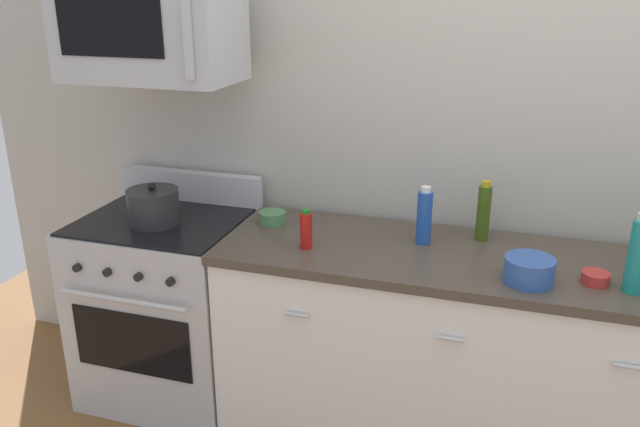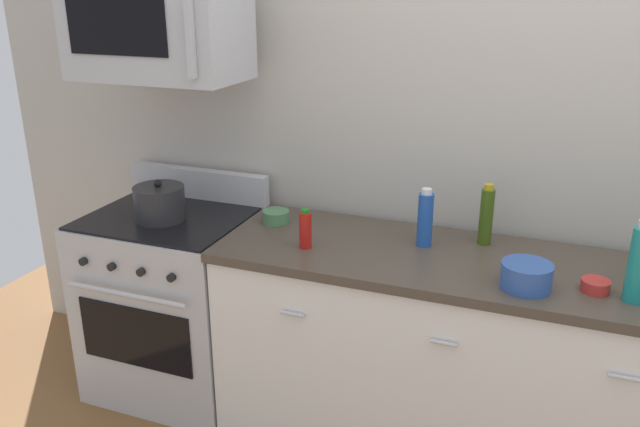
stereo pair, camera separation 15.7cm
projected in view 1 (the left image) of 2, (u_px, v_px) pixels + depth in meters
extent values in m
cube|color=#B7B2A8|center=(552.00, 134.00, 2.71)|extent=(5.69, 0.10, 2.70)
cube|color=white|center=(528.00, 370.00, 2.66)|extent=(2.57, 0.62, 0.88)
cube|color=#473D33|center=(541.00, 270.00, 2.50)|extent=(2.60, 0.65, 0.04)
cylinder|color=silver|center=(296.00, 315.00, 2.53)|extent=(0.10, 0.02, 0.02)
cylinder|color=silver|center=(450.00, 339.00, 2.36)|extent=(0.10, 0.02, 0.02)
cylinder|color=silver|center=(628.00, 367.00, 2.19)|extent=(0.10, 0.02, 0.02)
cube|color=#B7BABF|center=(169.00, 309.00, 3.13)|extent=(0.76, 0.64, 0.91)
cube|color=black|center=(132.00, 343.00, 2.84)|extent=(0.58, 0.01, 0.30)
cylinder|color=#B7BABF|center=(122.00, 300.00, 2.73)|extent=(0.61, 0.02, 0.02)
cube|color=#B7BABF|center=(190.00, 187.00, 3.20)|extent=(0.76, 0.06, 0.16)
cube|color=black|center=(161.00, 220.00, 2.97)|extent=(0.73, 0.61, 0.01)
cylinder|color=black|center=(77.00, 268.00, 2.78)|extent=(0.04, 0.02, 0.04)
cylinder|color=black|center=(107.00, 272.00, 2.73)|extent=(0.04, 0.02, 0.04)
cylinder|color=black|center=(138.00, 277.00, 2.69)|extent=(0.04, 0.02, 0.04)
cylinder|color=black|center=(170.00, 282.00, 2.65)|extent=(0.04, 0.02, 0.04)
cube|color=#B7BABF|center=(150.00, 33.00, 2.72)|extent=(0.74, 0.40, 0.40)
cube|color=black|center=(109.00, 28.00, 2.55)|extent=(0.48, 0.01, 0.22)
cube|color=#B7BABF|center=(188.00, 39.00, 2.44)|extent=(0.02, 0.04, 0.30)
cylinder|color=#385114|center=(483.00, 213.00, 2.70)|extent=(0.06, 0.06, 0.24)
cylinder|color=#B29919|center=(486.00, 184.00, 2.65)|extent=(0.04, 0.04, 0.02)
cylinder|color=#1E4CA5|center=(424.00, 218.00, 2.67)|extent=(0.06, 0.06, 0.23)
cylinder|color=silver|center=(426.00, 189.00, 2.62)|extent=(0.04, 0.04, 0.02)
cylinder|color=#B21914|center=(306.00, 231.00, 2.63)|extent=(0.05, 0.05, 0.15)
cylinder|color=#19721E|center=(306.00, 211.00, 2.60)|extent=(0.03, 0.03, 0.02)
cylinder|color=#197F7A|center=(638.00, 257.00, 2.24)|extent=(0.07, 0.07, 0.27)
cylinder|color=#477A4C|center=(272.00, 217.00, 2.91)|extent=(0.12, 0.12, 0.05)
torus|color=#477A4C|center=(272.00, 212.00, 2.91)|extent=(0.12, 0.12, 0.01)
cylinder|color=#477A4C|center=(272.00, 222.00, 2.92)|extent=(0.07, 0.07, 0.01)
cylinder|color=#2D519E|center=(529.00, 270.00, 2.34)|extent=(0.18, 0.18, 0.09)
torus|color=#2D519E|center=(530.00, 259.00, 2.32)|extent=(0.18, 0.18, 0.01)
cylinder|color=#2D519E|center=(528.00, 280.00, 2.35)|extent=(0.10, 0.10, 0.01)
cylinder|color=#B72D28|center=(595.00, 278.00, 2.34)|extent=(0.10, 0.10, 0.04)
torus|color=#B72D28|center=(596.00, 273.00, 2.33)|extent=(0.10, 0.10, 0.01)
cylinder|color=#B72D28|center=(595.00, 283.00, 2.34)|extent=(0.06, 0.06, 0.01)
cylinder|color=#262628|center=(154.00, 206.00, 2.89)|extent=(0.23, 0.23, 0.16)
sphere|color=black|center=(152.00, 187.00, 2.86)|extent=(0.04, 0.04, 0.04)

